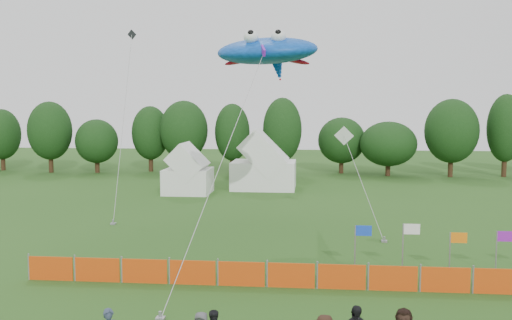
# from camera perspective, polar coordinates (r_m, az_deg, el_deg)

# --- Properties ---
(treeline) EXTENTS (104.57, 8.78, 8.36)m
(treeline) POSITION_cam_1_polar(r_m,az_deg,el_deg) (60.40, 5.15, 2.48)
(treeline) COLOR #382314
(treeline) RESTS_ON ground
(tent_left) EXTENTS (3.82, 3.82, 3.37)m
(tent_left) POSITION_cam_1_polar(r_m,az_deg,el_deg) (47.70, -6.82, -1.30)
(tent_left) COLOR white
(tent_left) RESTS_ON ground
(tent_right) EXTENTS (5.63, 4.50, 3.97)m
(tent_right) POSITION_cam_1_polar(r_m,az_deg,el_deg) (49.99, 0.79, -0.61)
(tent_right) COLOR white
(tent_right) RESTS_ON ground
(barrier_fence) EXTENTS (21.90, 0.06, 1.00)m
(barrier_fence) POSITION_cam_1_polar(r_m,az_deg,el_deg) (23.24, 3.51, -11.45)
(barrier_fence) COLOR #CB400B
(barrier_fence) RESTS_ON ground
(flag_row) EXTENTS (8.73, 0.54, 2.27)m
(flag_row) POSITION_cam_1_polar(r_m,az_deg,el_deg) (25.92, 19.08, -7.89)
(flag_row) COLOR gray
(flag_row) RESTS_ON ground
(stingray_kite) EXTENTS (7.14, 22.60, 11.46)m
(stingray_kite) POSITION_cam_1_polar(r_m,az_deg,el_deg) (33.49, 1.19, 10.74)
(stingray_kite) COLOR blue
(stingray_kite) RESTS_ON ground
(small_kite_white) EXTENTS (2.69, 4.93, 6.04)m
(small_kite_white) POSITION_cam_1_polar(r_m,az_deg,el_deg) (33.98, 9.78, -0.23)
(small_kite_white) COLOR white
(small_kite_white) RESTS_ON ground
(small_kite_dark) EXTENTS (1.81, 8.74, 12.92)m
(small_kite_dark) POSITION_cam_1_polar(r_m,az_deg,el_deg) (40.01, -13.06, 4.47)
(small_kite_dark) COLOR black
(small_kite_dark) RESTS_ON ground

